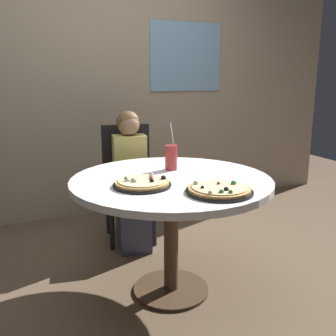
{
  "coord_description": "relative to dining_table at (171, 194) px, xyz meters",
  "views": [
    {
      "loc": [
        -0.87,
        -2.02,
        1.34
      ],
      "look_at": [
        0.0,
        0.05,
        0.8
      ],
      "focal_mm": 40.67,
      "sensor_mm": 36.0,
      "label": 1
    }
  ],
  "objects": [
    {
      "name": "ground_plane",
      "position": [
        0.0,
        0.0,
        -0.65
      ],
      "size": [
        8.0,
        8.0,
        0.0
      ],
      "primitive_type": "plane",
      "color": "brown"
    },
    {
      "name": "wall_with_window",
      "position": [
        0.0,
        1.68,
        0.8
      ],
      "size": [
        5.2,
        0.14,
        2.9
      ],
      "color": "tan",
      "rests_on": "ground_plane"
    },
    {
      "name": "dining_table",
      "position": [
        0.0,
        0.0,
        0.0
      ],
      "size": [
        1.2,
        1.2,
        0.75
      ],
      "color": "white",
      "rests_on": "ground_plane"
    },
    {
      "name": "chair_wooden",
      "position": [
        0.01,
        0.95,
        -0.12
      ],
      "size": [
        0.46,
        0.46,
        0.95
      ],
      "color": "black",
      "rests_on": "ground_plane"
    },
    {
      "name": "diner_child",
      "position": [
        -0.01,
        0.77,
        -0.17
      ],
      "size": [
        0.31,
        0.43,
        1.08
      ],
      "color": "#3F4766",
      "rests_on": "ground_plane"
    },
    {
      "name": "pizza_veggie",
      "position": [
        -0.22,
        -0.1,
        0.12
      ],
      "size": [
        0.33,
        0.33,
        0.05
      ],
      "color": "black",
      "rests_on": "dining_table"
    },
    {
      "name": "pizza_cheese",
      "position": [
        0.11,
        -0.37,
        0.12
      ],
      "size": [
        0.35,
        0.35,
        0.05
      ],
      "color": "black",
      "rests_on": "dining_table"
    },
    {
      "name": "soda_cup",
      "position": [
        0.08,
        0.19,
        0.18
      ],
      "size": [
        0.08,
        0.08,
        0.31
      ],
      "color": "#B73333",
      "rests_on": "dining_table"
    }
  ]
}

